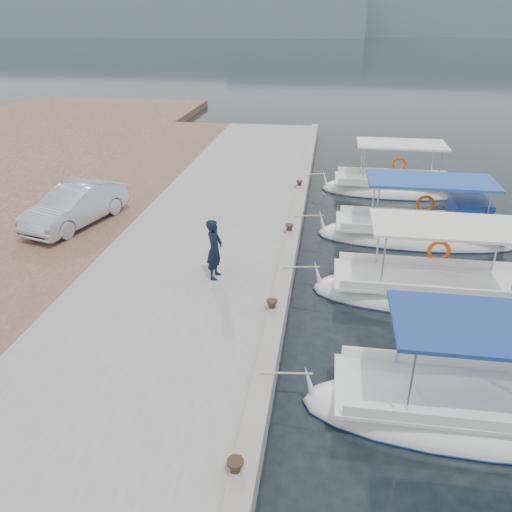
{
  "coord_description": "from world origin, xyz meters",
  "views": [
    {
      "loc": [
        0.81,
        -9.09,
        7.21
      ],
      "look_at": [
        -1.0,
        3.17,
        1.2
      ],
      "focal_mm": 35.0,
      "sensor_mm": 36.0,
      "label": 1
    }
  ],
  "objects_px": {
    "fishing_caique_c": "(429,294)",
    "parked_car": "(75,206)",
    "fishing_caique_d": "(421,235)",
    "fishing_caique_e": "(392,190)",
    "fishing_caique_b": "(478,415)",
    "fisherman": "(215,249)"
  },
  "relations": [
    {
      "from": "fishing_caique_b",
      "to": "fishing_caique_e",
      "type": "xyz_separation_m",
      "value": [
        -0.31,
        14.1,
        0.0
      ]
    },
    {
      "from": "fishing_caique_b",
      "to": "parked_car",
      "type": "relative_size",
      "value": 1.65
    },
    {
      "from": "fishing_caique_e",
      "to": "parked_car",
      "type": "distance_m",
      "value": 13.47
    },
    {
      "from": "fishing_caique_d",
      "to": "fishing_caique_e",
      "type": "height_order",
      "value": "same"
    },
    {
      "from": "fishing_caique_b",
      "to": "fishing_caique_d",
      "type": "bearing_deg",
      "value": 88.9
    },
    {
      "from": "fishing_caique_b",
      "to": "fishing_caique_d",
      "type": "relative_size",
      "value": 0.98
    },
    {
      "from": "fishing_caique_d",
      "to": "fishing_caique_c",
      "type": "bearing_deg",
      "value": -94.77
    },
    {
      "from": "fishing_caique_b",
      "to": "fisherman",
      "type": "bearing_deg",
      "value": 146.1
    },
    {
      "from": "fishing_caique_d",
      "to": "fisherman",
      "type": "distance_m",
      "value": 7.99
    },
    {
      "from": "fishing_caique_c",
      "to": "fisherman",
      "type": "bearing_deg",
      "value": -174.44
    },
    {
      "from": "fishing_caique_d",
      "to": "parked_car",
      "type": "relative_size",
      "value": 1.68
    },
    {
      "from": "fishing_caique_c",
      "to": "parked_car",
      "type": "bearing_deg",
      "value": 167.5
    },
    {
      "from": "fishing_caique_b",
      "to": "fishing_caique_e",
      "type": "bearing_deg",
      "value": 91.24
    },
    {
      "from": "fishing_caique_e",
      "to": "parked_car",
      "type": "xyz_separation_m",
      "value": [
        -11.61,
        -6.76,
        1.06
      ]
    },
    {
      "from": "fishing_caique_b",
      "to": "fisherman",
      "type": "relative_size",
      "value": 3.98
    },
    {
      "from": "fishing_caique_e",
      "to": "fisherman",
      "type": "xyz_separation_m",
      "value": [
        -5.89,
        -9.94,
        1.24
      ]
    },
    {
      "from": "fishing_caique_c",
      "to": "parked_car",
      "type": "relative_size",
      "value": 1.57
    },
    {
      "from": "fisherman",
      "to": "parked_car",
      "type": "height_order",
      "value": "fisherman"
    },
    {
      "from": "fishing_caique_e",
      "to": "fisherman",
      "type": "distance_m",
      "value": 11.62
    },
    {
      "from": "fishing_caique_e",
      "to": "fishing_caique_b",
      "type": "bearing_deg",
      "value": -88.76
    },
    {
      "from": "fishing_caique_d",
      "to": "parked_car",
      "type": "height_order",
      "value": "fishing_caique_d"
    },
    {
      "from": "fishing_caique_b",
      "to": "fishing_caique_c",
      "type": "distance_m",
      "value": 4.75
    }
  ]
}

